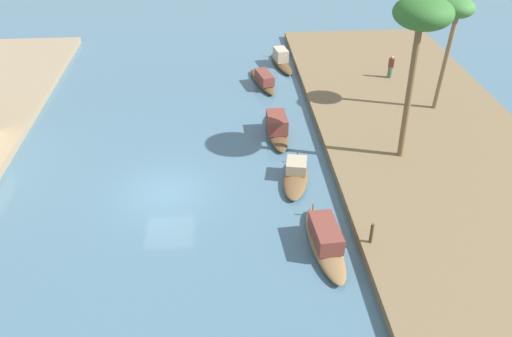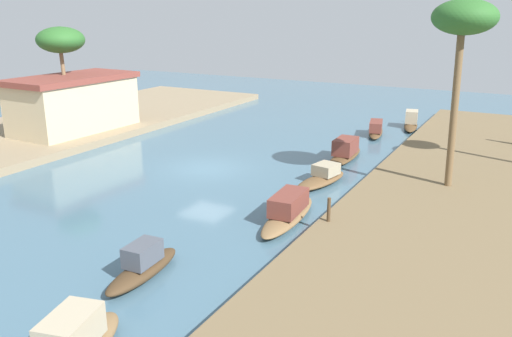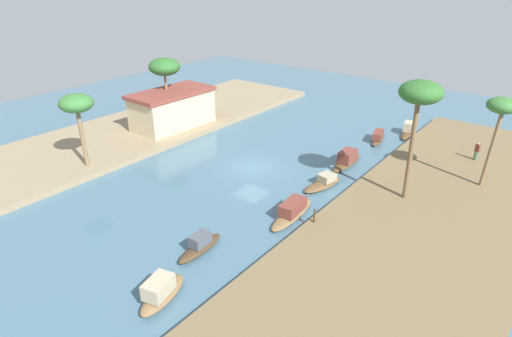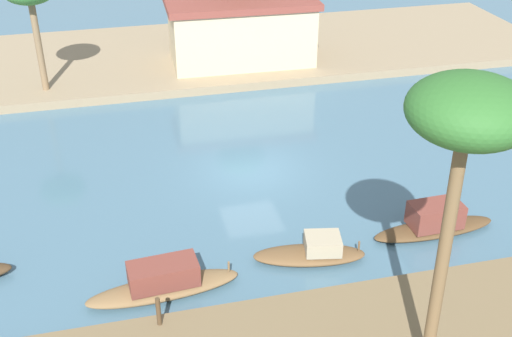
# 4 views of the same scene
# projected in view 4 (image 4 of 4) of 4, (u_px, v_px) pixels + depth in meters

# --- Properties ---
(river_water) EXTENTS (72.48, 72.48, 0.00)m
(river_water) POSITION_uv_depth(u_px,v_px,m) (251.00, 170.00, 27.20)
(river_water) COLOR #476B7F
(river_water) RESTS_ON ground
(riverbank_right) EXTENTS (43.74, 11.85, 0.46)m
(riverbank_right) POSITION_uv_depth(u_px,v_px,m) (197.00, 54.00, 39.21)
(riverbank_right) COLOR #937F60
(riverbank_right) RESTS_ON ground
(sampan_with_tall_canopy) EXTENTS (3.99, 1.92, 0.95)m
(sampan_with_tall_canopy) POSITION_uv_depth(u_px,v_px,m) (313.00, 252.00, 21.70)
(sampan_with_tall_canopy) COLOR brown
(sampan_with_tall_canopy) RESTS_ON river_water
(sampan_near_left_bank) EXTENTS (4.71, 1.27, 1.24)m
(sampan_near_left_bank) POSITION_uv_depth(u_px,v_px,m) (435.00, 222.00, 22.99)
(sampan_near_left_bank) COLOR brown
(sampan_near_left_bank) RESTS_ON river_water
(sampan_midstream) EXTENTS (4.97, 1.57, 1.17)m
(sampan_midstream) POSITION_uv_depth(u_px,v_px,m) (163.00, 282.00, 20.13)
(sampan_midstream) COLOR brown
(sampan_midstream) RESTS_ON river_water
(mooring_post) EXTENTS (0.14, 0.14, 0.96)m
(mooring_post) POSITION_uv_depth(u_px,v_px,m) (159.00, 311.00, 18.27)
(mooring_post) COLOR #4C3823
(mooring_post) RESTS_ON riverbank_left
(palm_tree_left_near) EXTENTS (2.75, 2.75, 8.27)m
(palm_tree_left_near) POSITION_uv_depth(u_px,v_px,m) (468.00, 120.00, 13.53)
(palm_tree_left_near) COLOR brown
(palm_tree_left_near) RESTS_ON riverbank_left
(riverside_building) EXTENTS (8.55, 4.58, 3.64)m
(riverside_building) POSITION_uv_depth(u_px,v_px,m) (241.00, 30.00, 36.61)
(riverside_building) COLOR beige
(riverside_building) RESTS_ON riverbank_right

